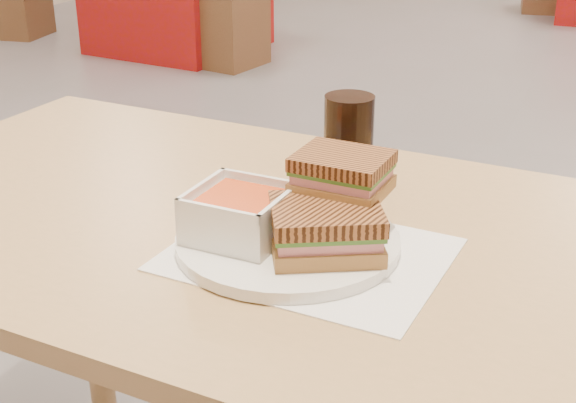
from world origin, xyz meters
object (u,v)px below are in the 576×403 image
(panini_lower, at_px, (326,229))
(cola_glass, at_px, (348,147))
(plate, at_px, (288,242))
(bg_chair_0l, at_px, (16,6))
(soup_bowl, at_px, (240,216))
(main_table, at_px, (240,290))
(bg_chair_0r, at_px, (226,29))

(panini_lower, distance_m, cola_glass, 0.21)
(plate, bearing_deg, cola_glass, 84.16)
(panini_lower, bearing_deg, bg_chair_0l, 133.58)
(soup_bowl, relative_size, panini_lower, 0.75)
(cola_glass, bearing_deg, main_table, -133.28)
(main_table, height_order, bg_chair_0r, main_table)
(plate, distance_m, cola_glass, 0.20)
(soup_bowl, distance_m, panini_lower, 0.11)
(panini_lower, xyz_separation_m, bg_chair_0r, (-1.83, 3.52, -0.58))
(main_table, xyz_separation_m, panini_lower, (0.15, -0.08, 0.16))
(soup_bowl, relative_size, bg_chair_0l, 0.30)
(main_table, bearing_deg, bg_chair_0r, 116.02)
(main_table, relative_size, bg_chair_0l, 3.04)
(main_table, bearing_deg, bg_chair_0l, 132.96)
(plate, bearing_deg, bg_chair_0r, 116.88)
(bg_chair_0l, bearing_deg, cola_glass, -45.11)
(bg_chair_0l, bearing_deg, soup_bowl, -47.33)
(bg_chair_0l, bearing_deg, bg_chair_0r, -6.87)
(bg_chair_0r, bearing_deg, panini_lower, -62.52)
(plate, height_order, soup_bowl, soup_bowl)
(panini_lower, xyz_separation_m, cola_glass, (-0.04, 0.20, 0.03))
(panini_lower, distance_m, bg_chair_0l, 5.18)
(main_table, bearing_deg, cola_glass, 46.72)
(main_table, distance_m, plate, 0.17)
(plate, height_order, cola_glass, cola_glass)
(panini_lower, height_order, bg_chair_0l, panini_lower)
(main_table, height_order, plate, plate)
(plate, xyz_separation_m, panini_lower, (0.06, -0.02, 0.04))
(bg_chair_0r, bearing_deg, soup_bowl, -63.97)
(main_table, distance_m, panini_lower, 0.24)
(soup_bowl, height_order, cola_glass, cola_glass)
(main_table, bearing_deg, panini_lower, -27.94)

